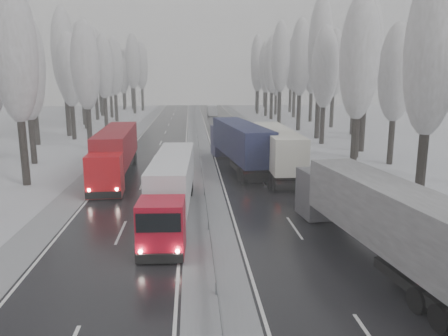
{
  "coord_description": "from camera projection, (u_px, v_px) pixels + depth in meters",
  "views": [
    {
      "loc": [
        -0.99,
        -13.02,
        9.1
      ],
      "look_at": [
        1.51,
        19.81,
        2.2
      ],
      "focal_mm": 35.0,
      "sensor_mm": 36.0,
      "label": 1
    }
  ],
  "objects": [
    {
      "name": "tree_35",
      "position": [
        291.0,
        66.0,
        111.99
      ],
      "size": [
        3.6,
        3.6,
        18.25
      ],
      "color": "black",
      "rests_on": "ground"
    },
    {
      "name": "tree_67",
      "position": [
        83.0,
        65.0,
        75.68
      ],
      "size": [
        3.6,
        3.6,
        17.09
      ],
      "color": "black",
      "rests_on": "ground"
    },
    {
      "name": "tree_72",
      "position": [
        110.0,
        74.0,
        97.64
      ],
      "size": [
        3.6,
        3.6,
        15.11
      ],
      "color": "black",
      "rests_on": "ground"
    },
    {
      "name": "tree_19",
      "position": [
        396.0,
        74.0,
        44.49
      ],
      "size": [
        3.6,
        3.6,
        14.57
      ],
      "color": "black",
      "rests_on": "ground"
    },
    {
      "name": "tree_79",
      "position": [
        124.0,
        70.0,
        127.31
      ],
      "size": [
        3.6,
        3.6,
        17.07
      ],
      "color": "black",
      "rests_on": "ground"
    },
    {
      "name": "tree_71",
      "position": [
        94.0,
        60.0,
        91.68
      ],
      "size": [
        3.6,
        3.6,
        19.61
      ],
      "color": "black",
      "rests_on": "ground"
    },
    {
      "name": "truck_grey_tarp",
      "position": [
        376.0,
        213.0,
        21.84
      ],
      "size": [
        4.47,
        16.35,
        4.16
      ],
      "rotation": [
        0.0,
        0.0,
        0.12
      ],
      "color": "#4D4C51",
      "rests_on": "ground"
    },
    {
      "name": "tree_21",
      "position": [
        367.0,
        52.0,
        51.91
      ],
      "size": [
        3.6,
        3.6,
        18.62
      ],
      "color": "black",
      "rests_on": "ground"
    },
    {
      "name": "truck_blue_box",
      "position": [
        238.0,
        142.0,
        44.1
      ],
      "size": [
        5.07,
        18.04,
        4.59
      ],
      "rotation": [
        0.0,
        0.0,
        0.13
      ],
      "color": "#1D1C47",
      "rests_on": "ground"
    },
    {
      "name": "tree_20",
      "position": [
        361.0,
        67.0,
        48.22
      ],
      "size": [
        3.6,
        3.6,
        15.71
      ],
      "color": "black",
      "rests_on": "ground"
    },
    {
      "name": "box_truck_distant",
      "position": [
        212.0,
        110.0,
        103.54
      ],
      "size": [
        2.17,
        6.71,
        2.49
      ],
      "rotation": [
        0.0,
        0.0,
        0.02
      ],
      "color": "silver",
      "rests_on": "ground"
    },
    {
      "name": "tree_76",
      "position": [
        141.0,
        66.0,
        117.25
      ],
      "size": [
        3.6,
        3.6,
        18.55
      ],
      "color": "black",
      "rests_on": "ground"
    },
    {
      "name": "tree_25",
      "position": [
        356.0,
        54.0,
        67.62
      ],
      "size": [
        3.6,
        3.6,
        19.44
      ],
      "color": "black",
      "rests_on": "ground"
    },
    {
      "name": "tree_77",
      "position": [
        123.0,
        76.0,
        121.29
      ],
      "size": [
        3.6,
        3.6,
        14.32
      ],
      "color": "black",
      "rests_on": "ground"
    },
    {
      "name": "tree_34",
      "position": [
        258.0,
        67.0,
        107.48
      ],
      "size": [
        3.6,
        3.6,
        17.63
      ],
      "color": "black",
      "rests_on": "ground"
    },
    {
      "name": "tree_37",
      "position": [
        280.0,
        71.0,
        121.77
      ],
      "size": [
        3.6,
        3.6,
        16.37
      ],
      "color": "black",
      "rests_on": "ground"
    },
    {
      "name": "tree_38",
      "position": [
        257.0,
        68.0,
        127.58
      ],
      "size": [
        3.6,
        3.6,
        17.97
      ],
      "color": "black",
      "rests_on": "ground"
    },
    {
      "name": "tree_39",
      "position": [
        265.0,
        72.0,
        131.92
      ],
      "size": [
        3.6,
        3.6,
        16.19
      ],
      "color": "black",
      "rests_on": "ground"
    },
    {
      "name": "tree_24",
      "position": [
        320.0,
        48.0,
        63.07
      ],
      "size": [
        3.6,
        3.6,
        20.49
      ],
      "color": "black",
      "rests_on": "ground"
    },
    {
      "name": "tree_30",
      "position": [
        272.0,
        65.0,
        93.25
      ],
      "size": [
        3.6,
        3.6,
        17.86
      ],
      "color": "black",
      "rests_on": "ground"
    },
    {
      "name": "shoulder_left",
      "position": [
        98.0,
        170.0,
        43.17
      ],
      "size": [
        2.4,
        200.0,
        0.04
      ],
      "primitive_type": "cube",
      "color": "#929499",
      "rests_on": "ground"
    },
    {
      "name": "tree_28",
      "position": [
        280.0,
        58.0,
        83.49
      ],
      "size": [
        3.6,
        3.6,
        19.62
      ],
      "color": "black",
      "rests_on": "ground"
    },
    {
      "name": "tree_32",
      "position": [
        266.0,
        67.0,
        100.65
      ],
      "size": [
        3.6,
        3.6,
        17.33
      ],
      "color": "black",
      "rests_on": "ground"
    },
    {
      "name": "tree_69",
      "position": [
        81.0,
        58.0,
        81.85
      ],
      "size": [
        3.6,
        3.6,
        19.35
      ],
      "color": "black",
      "rests_on": "ground"
    },
    {
      "name": "tree_65",
      "position": [
        63.0,
        53.0,
        65.93
      ],
      "size": [
        3.6,
        3.6,
        19.48
      ],
      "color": "black",
      "rests_on": "ground"
    },
    {
      "name": "median_guardrail",
      "position": [
        201.0,
        163.0,
        43.79
      ],
      "size": [
        0.12,
        200.0,
        0.76
      ],
      "color": "slate",
      "rests_on": "ground"
    },
    {
      "name": "tree_22",
      "position": [
        325.0,
        68.0,
        58.32
      ],
      "size": [
        3.6,
        3.6,
        15.86
      ],
      "color": "black",
      "rests_on": "ground"
    },
    {
      "name": "tree_73",
      "position": [
        100.0,
        68.0,
        101.06
      ],
      "size": [
        3.6,
        3.6,
        17.22
      ],
      "color": "black",
      "rests_on": "ground"
    },
    {
      "name": "shoulder_right",
      "position": [
        301.0,
        167.0,
        44.68
      ],
      "size": [
        2.4,
        200.0,
        0.04
      ],
      "primitive_type": "cube",
      "color": "#929499",
      "rests_on": "ground"
    },
    {
      "name": "tree_78",
      "position": [
        131.0,
        64.0,
        123.29
      ],
      "size": [
        3.6,
        3.6,
        19.55
      ],
      "color": "black",
      "rests_on": "ground"
    },
    {
      "name": "tree_63",
      "position": [
        31.0,
        63.0,
        57.37
      ],
      "size": [
        3.6,
        3.6,
        16.88
      ],
      "color": "black",
      "rests_on": "ground"
    },
    {
      "name": "tree_18",
      "position": [
        359.0,
        59.0,
        39.92
      ],
      "size": [
        3.6,
        3.6,
        16.58
      ],
      "color": "black",
      "rests_on": "ground"
    },
    {
      "name": "tree_62",
      "position": [
        85.0,
        66.0,
        54.16
      ],
      "size": [
        3.6,
        3.6,
        16.04
      ],
      "color": "black",
      "rests_on": "ground"
    },
    {
      "name": "tree_75",
      "position": [
        99.0,
        65.0,
        111.23
      ],
      "size": [
        3.6,
        3.6,
        18.6
      ],
      "color": "black",
      "rests_on": "ground"
    },
    {
      "name": "tree_29",
      "position": [
        312.0,
        64.0,
        88.14
      ],
      "size": [
        3.6,
        3.6,
        18.11
      ],
      "color": "black",
      "rests_on": "ground"
    },
    {
      "name": "tree_68",
      "position": [
        103.0,
        67.0,
        78.66
      ],
      "size": [
        3.6,
        3.6,
        16.65
      ],
      "color": "black",
      "rests_on": "ground"
    },
    {
      "name": "carriageway_left",
      "position": [
        149.0,
        170.0,
        43.54
      ],
      "size": [
        7.5,
        200.0,
        0.03
      ],
      "primitive_type": "cube",
      "color": "black",
      "rests_on": "ground"
    },
    {
      "name": "truck_red_red",
      "position": [
        115.0,
        150.0,
        39.85
      ],
      "size": [
        3.33,
        16.94,
        4.32
      ],
      "rotation": [
        0.0,
        0.0,
        0.04
      ],
      "color": "red",
      "rests_on": "ground"
    },
    {
      "name": "carriageway_right",
      "position": [
        253.0,
        168.0,
        44.32
      ],
      "size": [
        7.5,
        200.0,
        0.03
      ],
      "primitive_type": "cube",
      "color": "black",
      "rests_on": "ground"
    },
    {
      "name": "tree_70",
      "position": [
        114.0,
        67.0,
        88.46
      ],
      "size": [
        3.6,
        3.6,
        17.09
      ],
      "color": "black",
      "rests_on": "ground"
    },
    {
      "name": "tree_23",
      "position": [
        359.0,
        79.0,
        62.99
      ],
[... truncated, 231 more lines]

